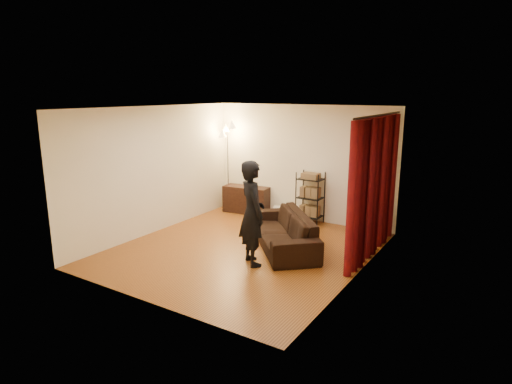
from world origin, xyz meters
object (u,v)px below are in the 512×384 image
Objects in this scene: storage_boxes at (280,212)px; floor_lamp at (228,168)px; media_cabinet at (246,200)px; wire_shelf at (310,198)px; sofa at (283,230)px; person at (252,213)px.

storage_boxes is 0.14× the size of floor_lamp.
media_cabinet is at bearing -174.69° from storage_boxes.
wire_shelf is (0.81, -0.03, 0.47)m from storage_boxes.
sofa is at bearing -32.71° from floor_lamp.
floor_lamp is (-0.49, -0.10, 0.77)m from media_cabinet.
wire_shelf is 2.28m from floor_lamp.
person is 1.54× the size of wire_shelf.
floor_lamp reaches higher than person.
person is 2.77m from wire_shelf.
storage_boxes is 1.72m from floor_lamp.
person reaches higher than sofa.
wire_shelf is at bearing -47.92° from person.
floor_lamp is (-2.45, 1.57, 0.77)m from sofa.
sofa is 1.04× the size of floor_lamp.
media_cabinet is at bearing -16.33° from person.
media_cabinet is 0.92m from floor_lamp.
wire_shelf is (1.73, 0.05, 0.27)m from media_cabinet.
media_cabinet is at bearing 177.41° from wire_shelf.
person is 1.61× the size of media_cabinet.
sofa is 1.92× the size of wire_shelf.
person is at bearing -47.41° from floor_lamp.
sofa is 1.76m from wire_shelf.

